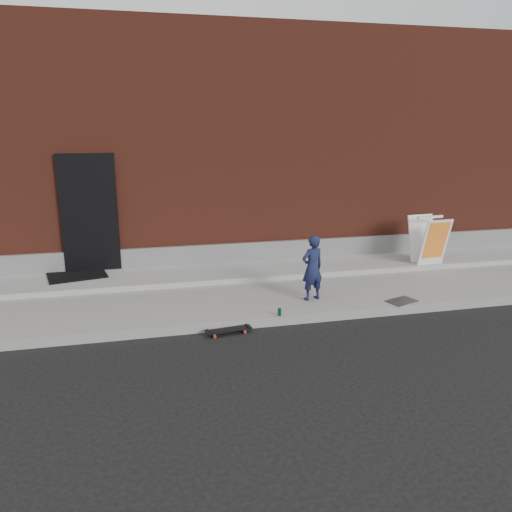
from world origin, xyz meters
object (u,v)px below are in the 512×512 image
object	(u,v)px
pizza_sign	(429,240)
soda_can	(279,312)
child	(312,268)
skateboard	(228,330)

from	to	relation	value
pizza_sign	soda_can	xyz separation A→B (m)	(-3.73, -1.93, -0.54)
child	skateboard	bearing A→B (deg)	11.10
child	soda_can	world-z (taller)	child
pizza_sign	soda_can	size ratio (longest dim) A/B	8.53
child	skateboard	size ratio (longest dim) A/B	1.60
skateboard	soda_can	xyz separation A→B (m)	(0.84, 0.17, 0.15)
child	soda_can	xyz separation A→B (m)	(-0.74, -0.61, -0.50)
child	soda_can	distance (m)	1.08
skateboard	soda_can	world-z (taller)	soda_can
child	pizza_sign	xyz separation A→B (m)	(2.99, 1.31, 0.04)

